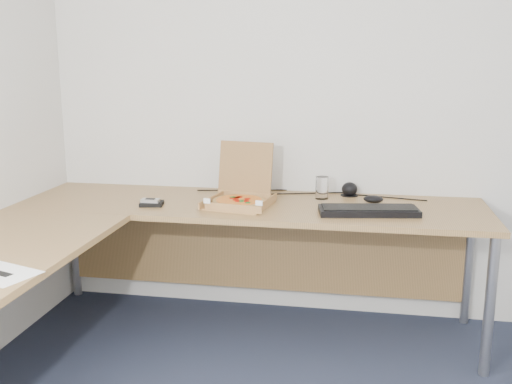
% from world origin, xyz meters
% --- Properties ---
extents(room_shell, '(3.50, 3.50, 2.50)m').
position_xyz_m(room_shell, '(0.00, 0.00, 1.25)').
color(room_shell, silver).
rests_on(room_shell, ground).
extents(desk, '(2.50, 2.20, 0.73)m').
position_xyz_m(desk, '(-0.82, 0.97, 0.70)').
color(desk, olive).
rests_on(desk, ground).
extents(pizza_box, '(0.31, 0.36, 0.32)m').
position_xyz_m(pizza_box, '(-0.55, 1.35, 0.77)').
color(pizza_box, '#AD7A45').
rests_on(pizza_box, desk).
extents(drinking_glass, '(0.07, 0.07, 0.13)m').
position_xyz_m(drinking_glass, '(-0.13, 1.57, 0.79)').
color(drinking_glass, silver).
rests_on(drinking_glass, desk).
extents(keyboard, '(0.51, 0.25, 0.03)m').
position_xyz_m(keyboard, '(0.12, 1.28, 0.75)').
color(keyboard, black).
rests_on(keyboard, desk).
extents(mouse, '(0.11, 0.08, 0.04)m').
position_xyz_m(mouse, '(0.15, 1.53, 0.75)').
color(mouse, black).
rests_on(mouse, desk).
extents(wallet, '(0.13, 0.12, 0.02)m').
position_xyz_m(wallet, '(-1.01, 1.26, 0.74)').
color(wallet, black).
rests_on(wallet, desk).
extents(phone, '(0.10, 0.05, 0.02)m').
position_xyz_m(phone, '(-1.01, 1.25, 0.76)').
color(phone, '#B2B5BA').
rests_on(phone, wallet).
extents(paper_sheet, '(0.31, 0.26, 0.00)m').
position_xyz_m(paper_sheet, '(-1.19, 0.17, 0.73)').
color(paper_sheet, white).
rests_on(paper_sheet, desk).
extents(dome_speaker, '(0.10, 0.10, 0.08)m').
position_xyz_m(dome_speaker, '(0.02, 1.68, 0.77)').
color(dome_speaker, black).
rests_on(dome_speaker, desk).
extents(cable_bundle, '(0.63, 0.13, 0.01)m').
position_xyz_m(cable_bundle, '(-0.24, 1.68, 0.73)').
color(cable_bundle, black).
rests_on(cable_bundle, desk).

